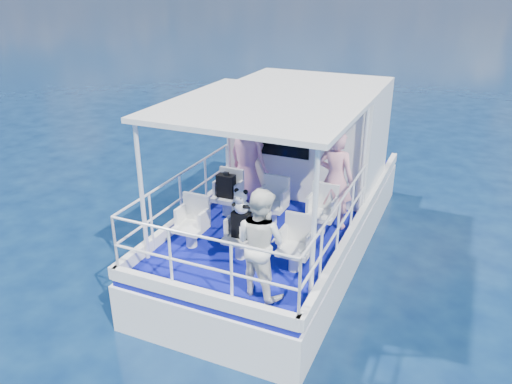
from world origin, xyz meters
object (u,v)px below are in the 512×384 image
Objects in this scene: passenger_port_fwd at (248,157)px; panda at (241,201)px; backpack_center at (241,225)px; passenger_stbd_aft at (260,243)px.

panda is (0.88, -2.13, 0.11)m from passenger_port_fwd.
passenger_port_fwd reaches higher than backpack_center.
panda is at bearing -60.20° from backpack_center.
passenger_port_fwd is 2.29m from backpack_center.
passenger_port_fwd is 2.30m from panda.
passenger_stbd_aft is 4.02× the size of panda.
backpack_center is at bearing -32.13° from passenger_stbd_aft.
passenger_port_fwd is at bearing -45.38° from passenger_stbd_aft.
panda is at bearing 129.66° from passenger_port_fwd.
backpack_center is at bearing 129.58° from passenger_port_fwd.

